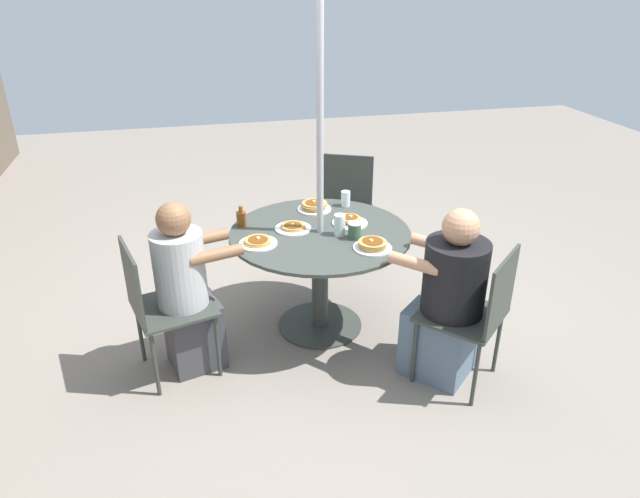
{
  "coord_description": "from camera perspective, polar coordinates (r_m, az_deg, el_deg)",
  "views": [
    {
      "loc": [
        -3.27,
        0.77,
        2.25
      ],
      "look_at": [
        0.0,
        0.0,
        0.6
      ],
      "focal_mm": 32.0,
      "sensor_mm": 36.0,
      "label": 1
    }
  ],
  "objects": [
    {
      "name": "diner_south",
      "position": [
        3.5,
        -13.17,
        -4.4
      ],
      "size": [
        0.41,
        0.53,
        1.1
      ],
      "rotation": [
        0.0,
        0.0,
        -2.87
      ],
      "color": "#3D3D42",
      "rests_on": "ground"
    },
    {
      "name": "pancake_plate_d",
      "position": [
        3.54,
        -6.23,
        0.7
      ],
      "size": [
        0.24,
        0.24,
        0.04
      ],
      "color": "white",
      "rests_on": "patio_table"
    },
    {
      "name": "drinking_glass_a",
      "position": [
        4.08,
        2.57,
        5.05
      ],
      "size": [
        0.07,
        0.07,
        0.11
      ],
      "primitive_type": "cylinder",
      "color": "silver",
      "rests_on": "patio_table"
    },
    {
      "name": "diner_north",
      "position": [
        3.43,
        12.59,
        -5.32
      ],
      "size": [
        0.59,
        0.59,
        1.09
      ],
      "rotation": [
        0.0,
        0.0,
        -0.83
      ],
      "color": "slate",
      "rests_on": "ground"
    },
    {
      "name": "coffee_cup",
      "position": [
        3.58,
        3.46,
        1.85
      ],
      "size": [
        0.08,
        0.08,
        0.11
      ],
      "color": "#33513D",
      "rests_on": "patio_table"
    },
    {
      "name": "pancake_plate_e",
      "position": [
        4.02,
        -0.58,
        4.27
      ],
      "size": [
        0.24,
        0.24,
        0.07
      ],
      "color": "white",
      "rests_on": "patio_table"
    },
    {
      "name": "pancake_plate_c",
      "position": [
        3.72,
        -2.7,
        2.17
      ],
      "size": [
        0.24,
        0.24,
        0.04
      ],
      "color": "white",
      "rests_on": "patio_table"
    },
    {
      "name": "patio_table",
      "position": [
        3.76,
        0.0,
        -0.53
      ],
      "size": [
        1.18,
        1.18,
        0.72
      ],
      "color": "#383D38",
      "rests_on": "ground"
    },
    {
      "name": "patio_chair_north",
      "position": [
        3.38,
        15.38,
        -5.91
      ],
      "size": [
        0.62,
        0.62,
        0.88
      ],
      "rotation": [
        0.0,
        0.0,
        -0.83
      ],
      "color": "#333833",
      "rests_on": "ground"
    },
    {
      "name": "umbrella_pole",
      "position": [
        3.57,
        0.0,
        6.63
      ],
      "size": [
        0.04,
        0.04,
        2.11
      ],
      "primitive_type": "cylinder",
      "color": "#ADADB2",
      "rests_on": "ground"
    },
    {
      "name": "pancake_plate_a",
      "position": [
        3.46,
        5.27,
        0.37
      ],
      "size": [
        0.24,
        0.24,
        0.06
      ],
      "color": "white",
      "rests_on": "patio_table"
    },
    {
      "name": "pancake_plate_b",
      "position": [
        3.8,
        3.0,
        2.82
      ],
      "size": [
        0.24,
        0.24,
        0.06
      ],
      "color": "white",
      "rests_on": "patio_table"
    },
    {
      "name": "ground_plane",
      "position": [
        4.05,
        0.0,
        -7.62
      ],
      "size": [
        12.0,
        12.0,
        0.0
      ],
      "primitive_type": "plane",
      "color": "gray"
    },
    {
      "name": "drinking_glass_b",
      "position": [
        3.62,
        1.98,
        2.43
      ],
      "size": [
        0.07,
        0.07,
        0.14
      ],
      "primitive_type": "cylinder",
      "color": "silver",
      "rests_on": "patio_table"
    },
    {
      "name": "patio_chair_east",
      "position": [
        4.75,
        2.53,
        4.67
      ],
      "size": [
        0.58,
        0.58,
        0.88
      ],
      "rotation": [
        0.0,
        0.0,
        1.14
      ],
      "color": "#333833",
      "rests_on": "ground"
    },
    {
      "name": "patio_chair_south",
      "position": [
        3.47,
        -15.9,
        -5.1
      ],
      "size": [
        0.54,
        0.54,
        0.88
      ],
      "rotation": [
        0.0,
        0.0,
        -2.87
      ],
      "color": "#333833",
      "rests_on": "ground"
    },
    {
      "name": "syrup_bottle",
      "position": [
        3.79,
        -7.88,
        3.07
      ],
      "size": [
        0.08,
        0.06,
        0.14
      ],
      "color": "brown",
      "rests_on": "patio_table"
    }
  ]
}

